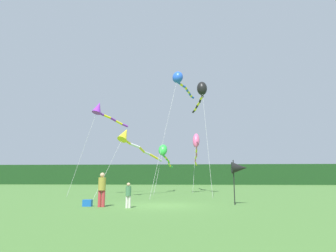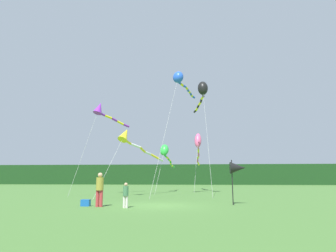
{
  "view_description": "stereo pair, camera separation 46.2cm",
  "coord_description": "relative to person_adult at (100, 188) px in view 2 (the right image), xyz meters",
  "views": [
    {
      "loc": [
        1.57,
        -16.79,
        1.62
      ],
      "look_at": [
        0.0,
        6.0,
        5.68
      ],
      "focal_mm": 30.61,
      "sensor_mm": 36.0,
      "label": 1
    },
    {
      "loc": [
        2.03,
        -16.76,
        1.62
      ],
      "look_at": [
        0.0,
        6.0,
        5.68
      ],
      "focal_mm": 30.61,
      "sensor_mm": 36.0,
      "label": 2
    }
  ],
  "objects": [
    {
      "name": "kite_rainbow",
      "position": [
        5.73,
        18.08,
        4.43
      ],
      "size": [
        1.05,
        10.44,
        6.75
      ],
      "color": "#B2B2B2",
      "rests_on": "ground"
    },
    {
      "name": "banner_flag_pole",
      "position": [
        7.78,
        1.68,
        1.09
      ],
      "size": [
        0.9,
        0.7,
        2.61
      ],
      "color": "black",
      "rests_on": "ground"
    },
    {
      "name": "kite_blue",
      "position": [
        3.99,
        9.49,
        9.46
      ],
      "size": [
        3.57,
        6.67,
        11.25
      ],
      "color": "#B2B2B2",
      "rests_on": "ground"
    },
    {
      "name": "kite_black",
      "position": [
        6.13,
        10.99,
        8.8
      ],
      "size": [
        1.47,
        7.76,
        10.74
      ],
      "color": "#B2B2B2",
      "rests_on": "ground"
    },
    {
      "name": "person_adult",
      "position": [
        0.0,
        0.0,
        0.0
      ],
      "size": [
        0.41,
        0.41,
        1.84
      ],
      "color": "#B23338",
      "rests_on": "ground"
    },
    {
      "name": "cooler_box",
      "position": [
        -0.86,
        0.27,
        -0.85
      ],
      "size": [
        0.49,
        0.31,
        0.37
      ],
      "primitive_type": "cube",
      "color": "#1959B2",
      "rests_on": "ground"
    },
    {
      "name": "kite_purple",
      "position": [
        -3.35,
        9.81,
        6.75
      ],
      "size": [
        3.82,
        5.34,
        8.58
      ],
      "color": "#B2B2B2",
      "rests_on": "ground"
    },
    {
      "name": "distant_treeline",
      "position": [
        3.16,
        46.03,
        1.07
      ],
      "size": [
        108.0,
        2.61,
        4.19
      ],
      "primitive_type": "cube",
      "color": "#193D19",
      "rests_on": "ground"
    },
    {
      "name": "ground_plane",
      "position": [
        3.16,
        1.03,
        -1.03
      ],
      "size": [
        120.0,
        120.0,
        0.0
      ],
      "primitive_type": "plane",
      "color": "#477533"
    },
    {
      "name": "person_child",
      "position": [
        1.57,
        -0.45,
        -0.3
      ],
      "size": [
        0.29,
        0.29,
        1.31
      ],
      "color": "silver",
      "rests_on": "ground"
    },
    {
      "name": "kite_green",
      "position": [
        2.15,
        15.07,
        3.2
      ],
      "size": [
        1.4,
        8.19,
        5.18
      ],
      "color": "#B2B2B2",
      "rests_on": "ground"
    },
    {
      "name": "kite_yellow",
      "position": [
        -0.25,
        8.46,
        3.8
      ],
      "size": [
        4.14,
        9.02,
        5.84
      ],
      "color": "#B2B2B2",
      "rests_on": "ground"
    }
  ]
}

